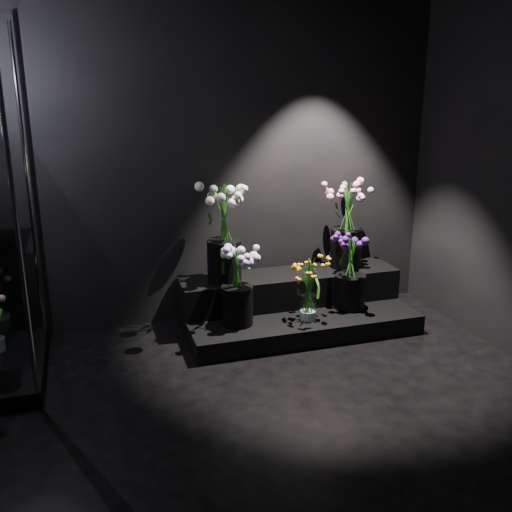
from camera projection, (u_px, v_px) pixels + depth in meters
name	position (u px, v px, depth m)	size (l,w,h in m)	color
floor	(287.00, 448.00, 3.19)	(4.00, 4.00, 0.00)	black
wall_back	(204.00, 156.00, 4.62)	(4.00, 4.00, 0.00)	black
display_riser	(294.00, 305.00, 4.82)	(1.88, 0.84, 0.42)	black
bouquet_orange_bells	(309.00, 288.00, 4.47)	(0.35, 0.35, 0.53)	white
bouquet_lilac	(237.00, 279.00, 4.36)	(0.48, 0.48, 0.64)	black
bouquet_purple	(351.00, 268.00, 4.70)	(0.40, 0.40, 0.65)	black
bouquet_cream_roses	(224.00, 228.00, 4.53)	(0.54, 0.54, 0.78)	black
bouquet_pink_roses	(347.00, 220.00, 4.90)	(0.42, 0.42, 0.76)	black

